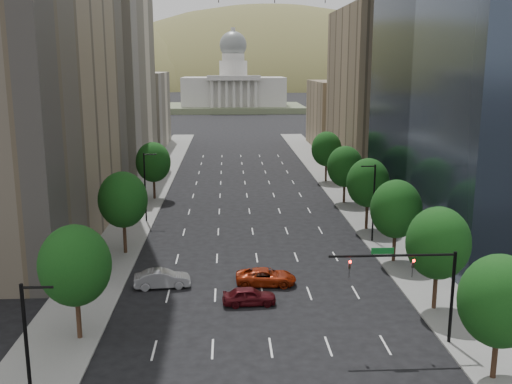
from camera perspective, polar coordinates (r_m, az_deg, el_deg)
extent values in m
cube|color=slate|center=(72.38, -12.72, -3.87)|extent=(6.00, 200.00, 0.15)
cube|color=slate|center=(73.64, 11.82, -3.54)|extent=(6.00, 200.00, 0.15)
cube|color=beige|center=(113.67, -14.27, 10.75)|extent=(14.00, 30.00, 35.00)
cube|color=beige|center=(146.56, -11.58, 7.82)|extent=(14.00, 26.00, 18.00)
cube|color=#8C7759|center=(112.14, 11.78, 9.58)|extent=(14.00, 30.00, 30.00)
cube|color=#8C7759|center=(144.71, 8.39, 7.49)|extent=(14.00, 26.00, 16.00)
cylinder|color=#382316|center=(41.63, 22.27, -14.28)|extent=(0.36, 0.36, 3.75)
ellipsoid|color=#0E330F|center=(40.23, 22.68, -9.77)|extent=(5.20, 5.20, 5.98)
cylinder|color=#382316|center=(50.86, 17.06, -8.83)|extent=(0.36, 0.36, 4.00)
ellipsoid|color=#0E330F|center=(49.66, 17.34, -4.77)|extent=(5.20, 5.20, 5.98)
cylinder|color=#382316|center=(61.64, 13.32, -4.93)|extent=(0.36, 0.36, 3.90)
ellipsoid|color=#0E330F|center=(60.68, 13.49, -1.62)|extent=(5.20, 5.20, 5.98)
cylinder|color=#382316|center=(72.77, 10.75, -2.08)|extent=(0.36, 0.36, 4.10)
ellipsoid|color=#0E330F|center=(71.93, 10.87, 0.90)|extent=(5.20, 5.20, 5.98)
cylinder|color=#382316|center=(86.11, 8.59, 0.13)|extent=(0.36, 0.36, 3.80)
ellipsoid|color=#0E330F|center=(85.43, 8.67, 2.48)|extent=(5.20, 5.20, 5.98)
cylinder|color=#382316|center=(101.52, 6.84, 2.09)|extent=(0.36, 0.36, 4.00)
ellipsoid|color=#0E330F|center=(100.93, 6.89, 4.19)|extent=(5.20, 5.20, 5.98)
cylinder|color=#382316|center=(45.61, -16.93, -11.32)|extent=(0.36, 0.36, 4.00)
ellipsoid|color=#0E330F|center=(44.27, -17.23, -6.85)|extent=(5.20, 5.20, 5.98)
cylinder|color=#382316|center=(64.01, -12.68, -4.13)|extent=(0.36, 0.36, 4.15)
ellipsoid|color=#0E330F|center=(63.03, -12.84, -0.73)|extent=(5.20, 5.20, 5.98)
cylinder|color=#382316|center=(89.00, -9.90, 0.53)|extent=(0.36, 0.36, 3.95)
ellipsoid|color=#0E330F|center=(88.33, -9.98, 2.89)|extent=(5.20, 5.20, 5.98)
cylinder|color=black|center=(67.36, 11.40, -1.12)|extent=(0.20, 0.20, 9.00)
cylinder|color=black|center=(66.32, 10.88, 2.49)|extent=(1.60, 0.14, 0.14)
cylinder|color=black|center=(34.04, -21.32, -15.44)|extent=(0.20, 0.20, 9.00)
cylinder|color=black|center=(32.08, -20.55, -8.70)|extent=(1.60, 0.14, 0.14)
cylinder|color=black|center=(75.81, -10.76, 0.40)|extent=(0.20, 0.20, 9.00)
cylinder|color=black|center=(74.95, -10.29, 3.63)|extent=(1.60, 0.14, 0.14)
cylinder|color=black|center=(44.77, 18.56, -9.81)|extent=(0.24, 0.24, 7.00)
cylinder|color=black|center=(42.23, 13.14, -6.05)|extent=(9.00, 0.18, 0.18)
imported|color=black|center=(42.84, 15.05, -6.67)|extent=(0.18, 0.22, 1.10)
imported|color=black|center=(41.70, 9.11, -6.92)|extent=(0.18, 0.22, 1.10)
sphere|color=#FF0C07|center=(42.61, 15.14, -6.49)|extent=(0.20, 0.20, 0.20)
sphere|color=#FF0C07|center=(41.46, 9.17, -6.74)|extent=(0.20, 0.20, 0.20)
cube|color=#0C591E|center=(41.94, 12.24, -5.63)|extent=(1.60, 0.06, 0.45)
cube|color=#596647|center=(259.17, -2.19, 8.19)|extent=(60.00, 40.00, 2.50)
cube|color=silver|center=(258.75, -2.21, 9.79)|extent=(44.00, 26.00, 12.00)
cube|color=silver|center=(244.56, -2.18, 11.06)|extent=(22.00, 4.00, 2.00)
cylinder|color=silver|center=(258.51, -2.22, 11.90)|extent=(12.00, 12.00, 7.00)
cylinder|color=silver|center=(258.52, -2.23, 13.01)|extent=(9.60, 9.60, 3.00)
sphere|color=slate|center=(258.63, -2.24, 14.14)|extent=(11.60, 11.60, 11.60)
cylinder|color=silver|center=(258.88, -2.25, 15.43)|extent=(1.80, 1.80, 2.50)
ellipsoid|color=olive|center=(587.18, -16.43, 6.63)|extent=(380.00, 342.00, 190.00)
ellipsoid|color=olive|center=(613.13, 1.21, 6.53)|extent=(440.00, 396.00, 240.00)
ellipsoid|color=olive|center=(684.76, 15.42, 7.29)|extent=(360.00, 324.00, 200.00)
imported|color=#440B10|center=(50.09, -0.66, -10.10)|extent=(4.61, 2.06, 1.54)
imported|color=#98999D|center=(54.37, -9.12, -8.34)|extent=(5.23, 2.31, 1.67)
imported|color=maroon|center=(54.33, 0.98, -8.27)|extent=(5.64, 2.77, 1.54)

